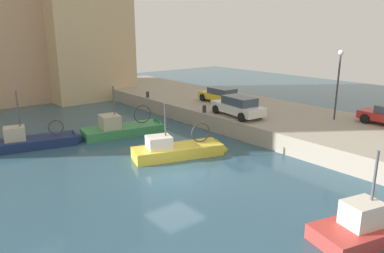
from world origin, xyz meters
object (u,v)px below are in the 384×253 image
object	(u,v)px
fishing_boat_green	(128,132)
mooring_bollard_mid	(204,109)
fishing_boat_navy	(39,145)
fishing_boat_red	(383,229)
fishing_boat_yellow	(183,154)
quay_streetlamp	(339,73)
parked_car_white	(238,106)
parked_car_yellow	(221,95)
mooring_bollard_north	(148,95)

from	to	relation	value
fishing_boat_green	mooring_bollard_mid	distance (m)	6.01
fishing_boat_navy	fishing_boat_red	size ratio (longest dim) A/B	1.02
fishing_boat_red	fishing_boat_yellow	world-z (taller)	fishing_boat_red
fishing_boat_navy	quay_streetlamp	xyz separation A→B (m)	(17.02, -10.79, 4.35)
mooring_bollard_mid	fishing_boat_green	bearing A→B (deg)	157.88
fishing_boat_red	parked_car_white	xyz separation A→B (m)	(5.71, 13.02, 1.82)
fishing_boat_yellow	parked_car_white	world-z (taller)	fishing_boat_yellow
parked_car_white	mooring_bollard_mid	distance (m)	2.76
fishing_boat_green	parked_car_white	bearing A→B (deg)	-35.88
parked_car_white	fishing_boat_red	bearing A→B (deg)	-113.66
fishing_boat_navy	parked_car_yellow	world-z (taller)	fishing_boat_navy
fishing_boat_yellow	parked_car_white	xyz separation A→B (m)	(6.33, 1.56, 1.83)
mooring_bollard_mid	mooring_bollard_north	bearing A→B (deg)	90.00
quay_streetlamp	fishing_boat_red	bearing A→B (deg)	-142.05
fishing_boat_yellow	fishing_boat_red	bearing A→B (deg)	-86.87
quay_streetlamp	mooring_bollard_north	bearing A→B (deg)	110.03
fishing_boat_yellow	mooring_bollard_north	world-z (taller)	fishing_boat_yellow
fishing_boat_yellow	parked_car_white	distance (m)	6.77
fishing_boat_red	parked_car_white	world-z (taller)	fishing_boat_red
fishing_boat_red	fishing_boat_green	bearing A→B (deg)	92.57
fishing_boat_red	mooring_bollard_north	size ratio (longest dim) A/B	11.24
parked_car_yellow	mooring_bollard_mid	xyz separation A→B (m)	(-3.61, -1.96, -0.39)
fishing_boat_yellow	mooring_bollard_north	xyz separation A→B (m)	(5.26, 12.05, 1.36)
fishing_boat_green	fishing_boat_yellow	bearing A→B (deg)	-88.46
fishing_boat_navy	fishing_boat_red	distance (m)	19.98
fishing_boat_red	fishing_boat_green	world-z (taller)	fishing_boat_green
mooring_bollard_north	quay_streetlamp	xyz separation A→B (m)	(5.65, -15.50, 2.98)
fishing_boat_navy	quay_streetlamp	bearing A→B (deg)	-32.36
fishing_boat_red	mooring_bollard_mid	distance (m)	16.25
parked_car_yellow	parked_car_white	world-z (taller)	parked_car_white
fishing_boat_navy	parked_car_white	world-z (taller)	fishing_boat_navy
parked_car_yellow	quay_streetlamp	bearing A→B (deg)	-77.85
quay_streetlamp	parked_car_white	bearing A→B (deg)	132.46
parked_car_white	mooring_bollard_mid	xyz separation A→B (m)	(-1.07, 2.50, -0.47)
mooring_bollard_mid	fishing_boat_yellow	bearing A→B (deg)	-142.38
fishing_boat_navy	quay_streetlamp	world-z (taller)	quay_streetlamp
fishing_boat_green	parked_car_white	distance (m)	8.23
fishing_boat_navy	mooring_bollard_north	world-z (taller)	fishing_boat_navy
fishing_boat_navy	mooring_bollard_north	bearing A→B (deg)	22.51
fishing_boat_yellow	mooring_bollard_north	size ratio (longest dim) A/B	11.48
parked_car_yellow	parked_car_white	xyz separation A→B (m)	(-2.54, -4.46, 0.08)
fishing_boat_green	parked_car_yellow	world-z (taller)	fishing_boat_green
mooring_bollard_north	mooring_bollard_mid	bearing A→B (deg)	-90.00
fishing_boat_red	fishing_boat_yellow	distance (m)	11.48
parked_car_yellow	quay_streetlamp	xyz separation A→B (m)	(2.04, -9.46, 2.59)
parked_car_white	mooring_bollard_north	size ratio (longest dim) A/B	8.28
fishing_boat_yellow	fishing_boat_navy	bearing A→B (deg)	129.78
fishing_boat_green	quay_streetlamp	xyz separation A→B (m)	(11.08, -9.71, 4.32)
fishing_boat_green	quay_streetlamp	world-z (taller)	quay_streetlamp
fishing_boat_red	mooring_bollard_mid	size ratio (longest dim) A/B	11.24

